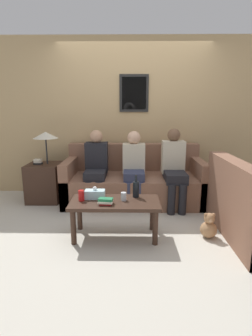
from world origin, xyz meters
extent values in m
plane|color=beige|center=(0.00, 0.00, 0.00)|extent=(16.00, 16.00, 0.00)
cube|color=tan|center=(0.00, 1.05, 1.30)|extent=(9.00, 0.06, 2.60)
cube|color=black|center=(0.00, 1.00, 1.70)|extent=(0.48, 0.02, 0.60)
cube|color=silver|center=(0.00, 1.00, 1.70)|extent=(0.40, 0.01, 0.52)
cube|color=brown|center=(0.00, 0.50, 0.22)|extent=(2.15, 0.94, 0.43)
cube|color=brown|center=(0.00, 0.87, 0.66)|extent=(2.15, 0.20, 0.45)
cube|color=brown|center=(-1.00, 0.50, 0.34)|extent=(0.14, 0.94, 0.68)
cube|color=brown|center=(1.00, 0.50, 0.34)|extent=(0.14, 0.94, 0.68)
cube|color=brown|center=(1.12, -0.64, 0.66)|extent=(0.20, 1.44, 0.45)
cube|color=brown|center=(1.49, 0.01, 0.34)|extent=(0.94, 0.14, 0.68)
cube|color=#382319|center=(-0.24, -0.68, 0.42)|extent=(1.01, 0.49, 0.04)
cylinder|color=#382319|center=(-0.68, -0.86, 0.20)|extent=(0.06, 0.06, 0.40)
cylinder|color=#382319|center=(0.21, -0.86, 0.20)|extent=(0.06, 0.06, 0.40)
cylinder|color=#382319|center=(-0.68, -0.49, 0.20)|extent=(0.06, 0.06, 0.40)
cylinder|color=#382319|center=(0.21, -0.49, 0.20)|extent=(0.06, 0.06, 0.40)
cube|color=#382319|center=(-1.43, 0.54, 0.30)|extent=(0.51, 0.51, 0.60)
cylinder|color=#262628|center=(-1.37, 0.54, 0.81)|extent=(0.02, 0.02, 0.42)
cone|color=beige|center=(-1.37, 0.54, 1.06)|extent=(0.38, 0.38, 0.10)
cube|color=black|center=(-1.51, 0.51, 0.62)|extent=(0.13, 0.09, 0.03)
cube|color=beige|center=(-1.51, 0.51, 0.64)|extent=(0.12, 0.08, 0.03)
cube|color=beige|center=(-1.51, 0.51, 0.67)|extent=(0.11, 0.10, 0.03)
cylinder|color=black|center=(0.01, -0.53, 0.53)|extent=(0.08, 0.08, 0.19)
cylinder|color=black|center=(0.01, -0.53, 0.66)|extent=(0.03, 0.03, 0.08)
cylinder|color=silver|center=(-0.14, -0.65, 0.48)|extent=(0.06, 0.06, 0.09)
cube|color=red|center=(-0.33, -0.78, 0.45)|extent=(0.14, 0.10, 0.02)
cube|color=beige|center=(-0.33, -0.78, 0.47)|extent=(0.17, 0.13, 0.02)
cube|color=#237547|center=(-0.33, -0.78, 0.49)|extent=(0.16, 0.10, 0.03)
cylinder|color=red|center=(-0.62, -0.67, 0.50)|extent=(0.07, 0.07, 0.12)
cube|color=silver|center=(-0.47, -0.59, 0.49)|extent=(0.23, 0.12, 0.10)
sphere|color=white|center=(-0.47, -0.59, 0.56)|extent=(0.05, 0.05, 0.05)
cube|color=black|center=(-0.58, 0.31, 0.48)|extent=(0.31, 0.42, 0.14)
cylinder|color=black|center=(-0.66, 0.10, 0.22)|extent=(0.11, 0.11, 0.43)
cylinder|color=black|center=(-0.51, 0.10, 0.22)|extent=(0.11, 0.11, 0.43)
cube|color=black|center=(-0.58, 0.52, 0.72)|extent=(0.34, 0.22, 0.46)
sphere|color=tan|center=(-0.58, 0.52, 1.04)|extent=(0.20, 0.20, 0.20)
cube|color=#2D334C|center=(-0.01, 0.29, 0.48)|extent=(0.31, 0.42, 0.14)
cylinder|color=#2D334C|center=(-0.08, 0.08, 0.22)|extent=(0.11, 0.11, 0.43)
cylinder|color=#2D334C|center=(0.07, 0.08, 0.22)|extent=(0.11, 0.11, 0.43)
cube|color=beige|center=(-0.01, 0.50, 0.71)|extent=(0.34, 0.22, 0.45)
sphere|color=tan|center=(-0.01, 0.50, 1.02)|extent=(0.20, 0.20, 0.20)
cube|color=black|center=(0.60, 0.23, 0.48)|extent=(0.31, 0.48, 0.14)
cylinder|color=black|center=(0.52, -0.01, 0.22)|extent=(0.11, 0.11, 0.43)
cylinder|color=black|center=(0.67, -0.01, 0.22)|extent=(0.11, 0.11, 0.43)
cube|color=beige|center=(0.60, 0.47, 0.73)|extent=(0.34, 0.22, 0.50)
sphere|color=brown|center=(0.60, 0.47, 1.07)|extent=(0.20, 0.20, 0.20)
sphere|color=#A87A51|center=(0.84, -0.69, 0.10)|extent=(0.19, 0.19, 0.19)
sphere|color=#A87A51|center=(0.84, -0.69, 0.23)|extent=(0.12, 0.12, 0.12)
sphere|color=#A87A51|center=(0.80, -0.69, 0.28)|extent=(0.04, 0.04, 0.04)
sphere|color=#A87A51|center=(0.89, -0.69, 0.28)|extent=(0.04, 0.04, 0.04)
sphere|color=tan|center=(0.84, -0.74, 0.23)|extent=(0.05, 0.05, 0.05)
camera|label=1|loc=(-0.07, -3.48, 1.47)|focal=28.00mm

